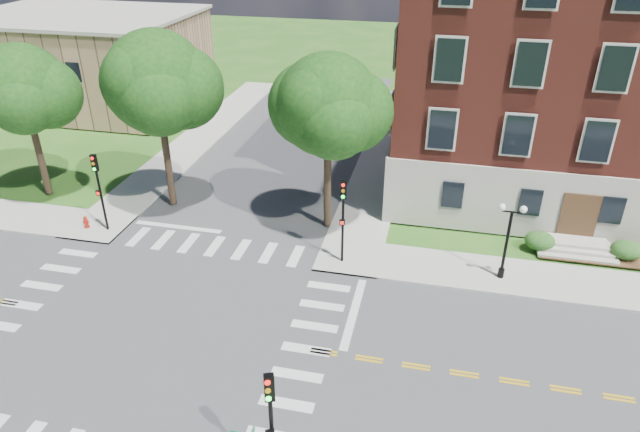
% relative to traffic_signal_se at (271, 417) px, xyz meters
% --- Properties ---
extents(ground, '(160.00, 160.00, 0.00)m').
position_rel_traffic_signal_se_xyz_m(ground, '(-7.76, 6.65, -3.19)').
color(ground, '#275919').
rests_on(ground, ground).
extents(road_ew, '(90.00, 12.00, 0.01)m').
position_rel_traffic_signal_se_xyz_m(road_ew, '(-7.76, 6.65, -3.18)').
color(road_ew, '#3D3D3F').
rests_on(road_ew, ground).
extents(road_ns, '(12.00, 90.00, 0.01)m').
position_rel_traffic_signal_se_xyz_m(road_ns, '(-7.76, 6.65, -3.18)').
color(road_ns, '#3D3D3F').
rests_on(road_ns, ground).
extents(sidewalk_ne, '(34.00, 34.00, 0.12)m').
position_rel_traffic_signal_se_xyz_m(sidewalk_ne, '(7.62, 22.02, -3.13)').
color(sidewalk_ne, '#9E9B93').
rests_on(sidewalk_ne, ground).
extents(sidewalk_nw, '(34.00, 34.00, 0.12)m').
position_rel_traffic_signal_se_xyz_m(sidewalk_nw, '(-23.13, 22.02, -3.13)').
color(sidewalk_nw, '#9E9B93').
rests_on(sidewalk_nw, ground).
extents(crosswalk_east, '(2.20, 10.20, 0.02)m').
position_rel_traffic_signal_se_xyz_m(crosswalk_east, '(-0.56, 6.65, -3.19)').
color(crosswalk_east, silver).
rests_on(crosswalk_east, ground).
extents(stop_bar_east, '(0.40, 5.50, 0.00)m').
position_rel_traffic_signal_se_xyz_m(stop_bar_east, '(1.04, 9.65, -3.19)').
color(stop_bar_east, silver).
rests_on(stop_bar_east, ground).
extents(secondary_building, '(20.40, 15.40, 8.30)m').
position_rel_traffic_signal_se_xyz_m(secondary_building, '(-29.76, 36.65, 1.09)').
color(secondary_building, '#8B6D4D').
rests_on(secondary_building, ground).
extents(tree_b, '(5.45, 5.45, 9.92)m').
position_rel_traffic_signal_se_xyz_m(tree_b, '(-21.15, 17.62, 4.10)').
color(tree_b, black).
rests_on(tree_b, ground).
extents(tree_c, '(6.11, 6.11, 11.04)m').
position_rel_traffic_signal_se_xyz_m(tree_c, '(-12.31, 18.07, 4.89)').
color(tree_c, black).
rests_on(tree_c, ground).
extents(tree_d, '(5.72, 5.72, 10.34)m').
position_rel_traffic_signal_se_xyz_m(tree_d, '(-1.97, 17.62, 4.39)').
color(tree_d, black).
rests_on(tree_d, ground).
extents(traffic_signal_se, '(0.38, 0.45, 4.80)m').
position_rel_traffic_signal_se_xyz_m(traffic_signal_se, '(0.00, 0.00, 0.00)').
color(traffic_signal_se, black).
rests_on(traffic_signal_se, ground).
extents(traffic_signal_ne, '(0.35, 0.40, 4.80)m').
position_rel_traffic_signal_se_xyz_m(traffic_signal_ne, '(-0.33, 13.81, 0.00)').
color(traffic_signal_ne, black).
rests_on(traffic_signal_ne, ground).
extents(traffic_signal_nw, '(0.34, 0.37, 4.80)m').
position_rel_traffic_signal_se_xyz_m(traffic_signal_nw, '(-14.67, 14.10, 0.00)').
color(traffic_signal_nw, black).
rests_on(traffic_signal_nw, ground).
extents(twin_lamp_west, '(1.36, 0.36, 4.23)m').
position_rel_traffic_signal_se_xyz_m(twin_lamp_west, '(8.03, 14.15, -0.66)').
color(twin_lamp_west, black).
rests_on(twin_lamp_west, ground).
extents(fire_hydrant, '(0.35, 0.35, 0.75)m').
position_rel_traffic_signal_se_xyz_m(fire_hydrant, '(-16.00, 14.02, -2.72)').
color(fire_hydrant, maroon).
rests_on(fire_hydrant, ground).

